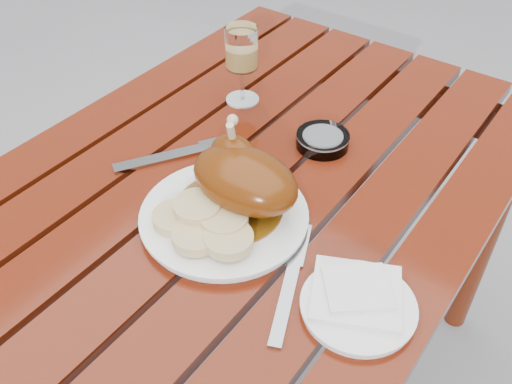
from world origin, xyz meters
TOP-DOWN VIEW (x-y plane):
  - table at (0.00, 0.00)m, footprint 0.80×1.20m
  - dinner_plate at (0.04, -0.11)m, footprint 0.36×0.36m
  - roast_duck at (0.05, -0.07)m, footprint 0.19×0.18m
  - bread_dumplings at (0.04, -0.16)m, footprint 0.18×0.12m
  - wine_glass at (-0.15, 0.20)m, footprint 0.08×0.08m
  - side_plate at (0.30, -0.14)m, footprint 0.19×0.19m
  - napkin at (0.29, -0.13)m, footprint 0.16×0.16m
  - ashtray at (0.06, 0.16)m, footprint 0.10×0.10m
  - fork at (-0.15, -0.04)m, footprint 0.13×0.19m
  - knife at (0.20, -0.17)m, footprint 0.09×0.19m

SIDE VIEW (x-z plane):
  - table at x=0.00m, z-range 0.00..0.75m
  - knife at x=0.20m, z-range 0.75..0.76m
  - fork at x=-0.15m, z-range 0.75..0.76m
  - side_plate at x=0.30m, z-range 0.75..0.76m
  - dinner_plate at x=0.04m, z-range 0.75..0.77m
  - ashtray at x=0.06m, z-range 0.75..0.77m
  - napkin at x=0.29m, z-range 0.76..0.77m
  - bread_dumplings at x=0.04m, z-range 0.77..0.80m
  - roast_duck at x=0.05m, z-range 0.75..0.88m
  - wine_glass at x=-0.15m, z-range 0.75..0.91m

